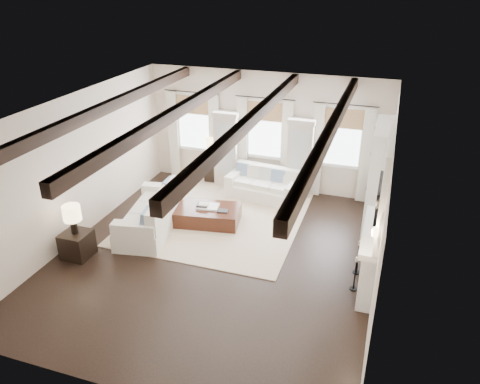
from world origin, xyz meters
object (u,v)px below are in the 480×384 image
(sofa_back, at_px, (264,186))
(side_table_front, at_px, (77,244))
(side_table_back, at_px, (214,170))
(sofa_left, at_px, (153,215))
(ottoman, at_px, (208,215))

(sofa_back, height_order, side_table_front, sofa_back)
(sofa_back, xyz_separation_m, side_table_back, (-1.68, 0.63, -0.01))
(side_table_front, height_order, side_table_back, side_table_back)
(sofa_left, bearing_deg, side_table_back, 84.33)
(side_table_front, relative_size, side_table_back, 0.86)
(sofa_left, height_order, side_table_back, sofa_left)
(side_table_back, bearing_deg, side_table_front, -105.79)
(sofa_back, height_order, side_table_back, sofa_back)
(side_table_back, bearing_deg, sofa_left, -95.67)
(sofa_back, bearing_deg, side_table_back, 159.59)
(sofa_left, distance_m, side_table_front, 1.80)
(ottoman, bearing_deg, side_table_back, 98.94)
(sofa_back, height_order, sofa_left, sofa_left)
(ottoman, bearing_deg, sofa_left, -155.26)
(ottoman, bearing_deg, sofa_back, 53.65)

